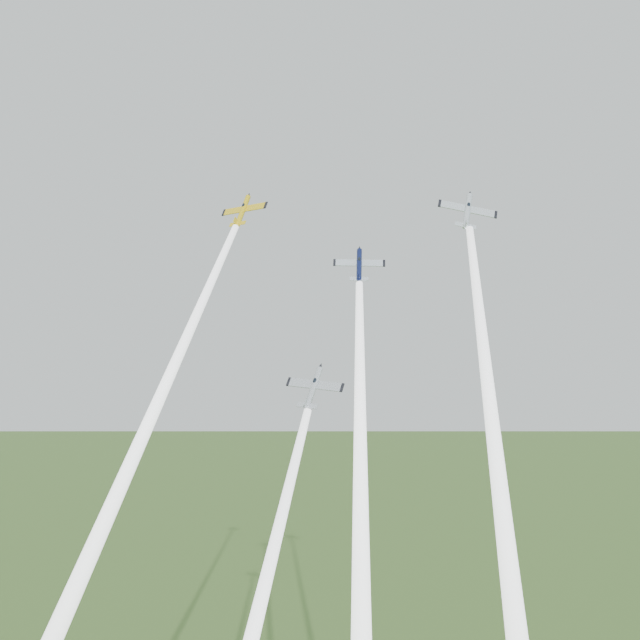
{
  "coord_description": "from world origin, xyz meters",
  "views": [
    {
      "loc": [
        46.82,
        -97.36,
        86.64
      ],
      "look_at": [
        0.0,
        -6.0,
        92.0
      ],
      "focal_mm": 45.0,
      "sensor_mm": 36.0,
      "label": 1
    }
  ],
  "objects_px": {
    "plane_yellow": "(243,211)",
    "plane_navy": "(359,265)",
    "plane_silver_low": "(313,387)",
    "plane_silver_right": "(468,211)"
  },
  "relations": [
    {
      "from": "plane_silver_right",
      "to": "plane_yellow",
      "type": "bearing_deg",
      "value": 160.7
    },
    {
      "from": "plane_yellow",
      "to": "plane_silver_low",
      "type": "height_order",
      "value": "plane_yellow"
    },
    {
      "from": "plane_navy",
      "to": "plane_silver_low",
      "type": "height_order",
      "value": "plane_navy"
    },
    {
      "from": "plane_yellow",
      "to": "plane_silver_right",
      "type": "distance_m",
      "value": 32.97
    },
    {
      "from": "plane_yellow",
      "to": "plane_silver_low",
      "type": "xyz_separation_m",
      "value": [
        18.15,
        -12.5,
        -25.03
      ]
    },
    {
      "from": "plane_silver_low",
      "to": "plane_navy",
      "type": "bearing_deg",
      "value": 78.29
    },
    {
      "from": "plane_silver_low",
      "to": "plane_yellow",
      "type": "bearing_deg",
      "value": 138.58
    },
    {
      "from": "plane_yellow",
      "to": "plane_navy",
      "type": "distance_m",
      "value": 21.21
    },
    {
      "from": "plane_navy",
      "to": "plane_silver_right",
      "type": "relative_size",
      "value": 0.89
    },
    {
      "from": "plane_navy",
      "to": "plane_silver_low",
      "type": "relative_size",
      "value": 0.96
    }
  ]
}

